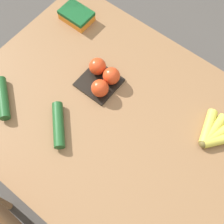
{
  "coord_description": "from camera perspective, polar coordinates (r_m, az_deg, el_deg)",
  "views": [
    {
      "loc": [
        -0.32,
        0.4,
        1.86
      ],
      "look_at": [
        0.0,
        0.0,
        0.76
      ],
      "focal_mm": 50.0,
      "sensor_mm": 36.0,
      "label": 1
    }
  ],
  "objects": [
    {
      "name": "ground_plane",
      "position": [
        1.93,
        0.0,
        -9.66
      ],
      "size": [
        12.0,
        12.0,
        0.0
      ],
      "primitive_type": "plane",
      "color": "#4C4742"
    },
    {
      "name": "dining_table",
      "position": [
        1.33,
        0.0,
        -2.41
      ],
      "size": [
        1.18,
        0.92,
        0.73
      ],
      "color": "olive",
      "rests_on": "ground_plane"
    },
    {
      "name": "banana_bunch",
      "position": [
        1.25,
        18.3,
        -3.68
      ],
      "size": [
        0.16,
        0.16,
        0.04
      ],
      "color": "brown",
      "rests_on": "dining_table"
    },
    {
      "name": "tomato_pack",
      "position": [
        1.28,
        -1.8,
        6.28
      ],
      "size": [
        0.16,
        0.16,
        0.08
      ],
      "color": "black",
      "rests_on": "dining_table"
    },
    {
      "name": "carrot_bag",
      "position": [
        1.5,
        -6.51,
        17.23
      ],
      "size": [
        0.14,
        0.1,
        0.05
      ],
      "color": "orange",
      "rests_on": "dining_table"
    },
    {
      "name": "cucumber_near",
      "position": [
        1.22,
        -9.78,
        -2.34
      ],
      "size": [
        0.16,
        0.16,
        0.04
      ],
      "color": "#1E5123",
      "rests_on": "dining_table"
    },
    {
      "name": "cucumber_far",
      "position": [
        1.33,
        -19.35,
        2.43
      ],
      "size": [
        0.17,
        0.15,
        0.04
      ],
      "color": "#1E5123",
      "rests_on": "dining_table"
    }
  ]
}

